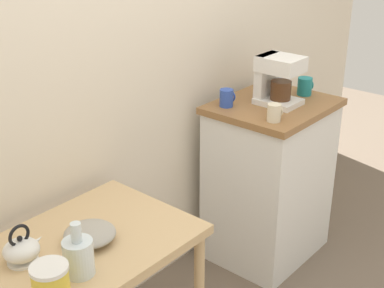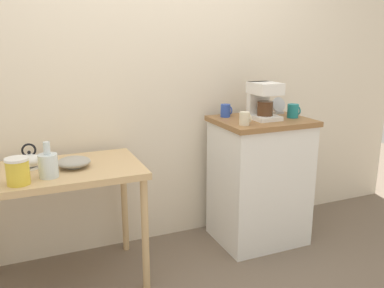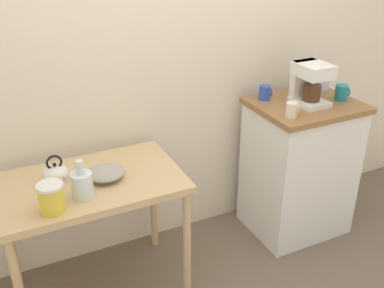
% 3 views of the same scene
% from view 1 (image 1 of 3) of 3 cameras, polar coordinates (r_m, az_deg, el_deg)
% --- Properties ---
extents(back_wall, '(4.40, 0.10, 2.80)m').
position_cam_1_polar(back_wall, '(2.61, -5.64, 12.25)').
color(back_wall, beige).
rests_on(back_wall, ground_plane).
extents(wooden_table, '(0.95, 0.59, 0.75)m').
position_cam_1_polar(wooden_table, '(2.14, -12.38, -12.81)').
color(wooden_table, tan).
rests_on(wooden_table, ground_plane).
extents(kitchen_counter, '(0.66, 0.54, 0.94)m').
position_cam_1_polar(kitchen_counter, '(3.15, 8.03, -3.75)').
color(kitchen_counter, white).
rests_on(kitchen_counter, ground_plane).
extents(bowl_stoneware, '(0.20, 0.20, 0.06)m').
position_cam_1_polar(bowl_stoneware, '(2.10, -10.63, -9.22)').
color(bowl_stoneware, '#9E998C').
rests_on(bowl_stoneware, wooden_table).
extents(teakettle, '(0.16, 0.13, 0.15)m').
position_cam_1_polar(teakettle, '(2.04, -17.36, -10.52)').
color(teakettle, white).
rests_on(teakettle, wooden_table).
extents(glass_carafe_vase, '(0.11, 0.11, 0.20)m').
position_cam_1_polar(glass_carafe_vase, '(1.92, -11.78, -11.38)').
color(glass_carafe_vase, silver).
rests_on(glass_carafe_vase, wooden_table).
extents(canister_enamel, '(0.12, 0.12, 0.14)m').
position_cam_1_polar(canister_enamel, '(1.81, -14.53, -14.08)').
color(canister_enamel, gold).
rests_on(canister_enamel, wooden_table).
extents(coffee_maker, '(0.18, 0.22, 0.26)m').
position_cam_1_polar(coffee_maker, '(2.92, 8.80, 6.85)').
color(coffee_maker, white).
rests_on(coffee_maker, kitchen_counter).
extents(mug_dark_teal, '(0.09, 0.08, 0.10)m').
position_cam_1_polar(mug_dark_teal, '(3.12, 11.72, 5.93)').
color(mug_dark_teal, teal).
rests_on(mug_dark_teal, kitchen_counter).
extents(mug_small_cream, '(0.07, 0.07, 0.09)m').
position_cam_1_polar(mug_small_cream, '(2.70, 8.60, 3.28)').
color(mug_small_cream, beige).
rests_on(mug_small_cream, kitchen_counter).
extents(mug_blue, '(0.08, 0.07, 0.09)m').
position_cam_1_polar(mug_blue, '(2.88, 3.65, 4.83)').
color(mug_blue, '#2D4CAD').
rests_on(mug_blue, kitchen_counter).
extents(table_clock, '(0.11, 0.06, 0.12)m').
position_cam_1_polar(table_clock, '(3.19, 8.90, 6.69)').
color(table_clock, '#B2B5BA').
rests_on(table_clock, kitchen_counter).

